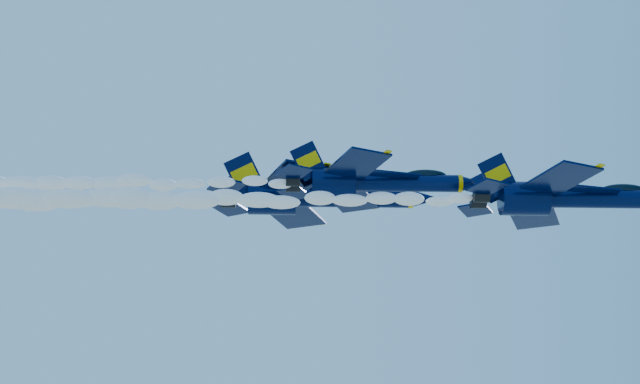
{
  "coord_description": "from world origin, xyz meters",
  "views": [
    {
      "loc": [
        -0.44,
        -71.18,
        123.16
      ],
      "look_at": [
        1.39,
        -4.03,
        150.49
      ],
      "focal_mm": 50.0,
      "sensor_mm": 36.0,
      "label": 1
    }
  ],
  "objects": [
    {
      "name": "jet_lead",
      "position": [
        20.26,
        -8.45,
        148.43
      ],
      "size": [
        17.0,
        13.94,
        6.32
      ],
      "color": "black"
    },
    {
      "name": "smoke_trail_jet_lead",
      "position": [
        -9.91,
        -8.45,
        147.97
      ],
      "size": [
        45.8,
        2.17,
        1.95
      ],
      "primitive_type": "ellipsoid",
      "color": "white"
    },
    {
      "name": "jet_second",
      "position": [
        5.72,
        -5.1,
        150.97
      ],
      "size": [
        16.38,
        13.44,
        6.09
      ],
      "color": "black"
    },
    {
      "name": "smoke_trail_jet_second",
      "position": [
        -24.18,
        -5.1,
        150.52
      ],
      "size": [
        45.8,
        2.09,
        1.88
      ],
      "primitive_type": "ellipsoid",
      "color": "white"
    },
    {
      "name": "jet_third",
      "position": [
        1.21,
        1.46,
        152.26
      ],
      "size": [
        19.54,
        16.03,
        7.26
      ],
      "color": "black"
    }
  ]
}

